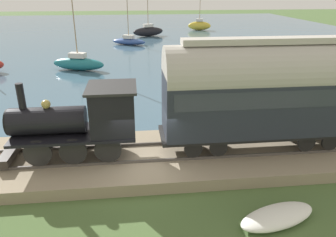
{
  "coord_description": "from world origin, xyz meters",
  "views": [
    {
      "loc": [
        -11.81,
        0.39,
        7.21
      ],
      "look_at": [
        3.08,
        -1.29,
        1.16
      ],
      "focal_mm": 35.0,
      "sensor_mm": 36.0,
      "label": 1
    }
  ],
  "objects_px": {
    "sailboat_teal": "(78,63)",
    "sailboat_blue": "(129,41)",
    "sailboat_yellow": "(199,25)",
    "sailboat_black": "(148,31)",
    "rowboat_near_shore": "(205,101)",
    "steam_locomotive": "(85,118)",
    "rowboat_far_out": "(231,91)",
    "passenger_coach": "(262,89)",
    "beached_dinghy": "(277,216)"
  },
  "relations": [
    {
      "from": "steam_locomotive",
      "to": "sailboat_black",
      "type": "xyz_separation_m",
      "value": [
        39.61,
        -4.79,
        -1.49
      ]
    },
    {
      "from": "beached_dinghy",
      "to": "sailboat_teal",
      "type": "bearing_deg",
      "value": 22.86
    },
    {
      "from": "sailboat_blue",
      "to": "rowboat_far_out",
      "type": "xyz_separation_m",
      "value": [
        -22.4,
        -7.34,
        -0.32
      ]
    },
    {
      "from": "sailboat_black",
      "to": "rowboat_far_out",
      "type": "distance_m",
      "value": 30.43
    },
    {
      "from": "sailboat_teal",
      "to": "sailboat_black",
      "type": "height_order",
      "value": "sailboat_black"
    },
    {
      "from": "sailboat_black",
      "to": "rowboat_near_shore",
      "type": "bearing_deg",
      "value": 163.21
    },
    {
      "from": "sailboat_blue",
      "to": "beached_dinghy",
      "type": "height_order",
      "value": "sailboat_blue"
    },
    {
      "from": "sailboat_yellow",
      "to": "rowboat_far_out",
      "type": "height_order",
      "value": "sailboat_yellow"
    },
    {
      "from": "sailboat_yellow",
      "to": "beached_dinghy",
      "type": "distance_m",
      "value": 51.28
    },
    {
      "from": "sailboat_black",
      "to": "beached_dinghy",
      "type": "relative_size",
      "value": 2.76
    },
    {
      "from": "passenger_coach",
      "to": "sailboat_blue",
      "type": "distance_m",
      "value": 32.5
    },
    {
      "from": "rowboat_near_shore",
      "to": "sailboat_blue",
      "type": "bearing_deg",
      "value": 46.36
    },
    {
      "from": "sailboat_black",
      "to": "sailboat_blue",
      "type": "xyz_separation_m",
      "value": [
        -7.72,
        3.03,
        -0.29
      ]
    },
    {
      "from": "sailboat_yellow",
      "to": "sailboat_teal",
      "type": "height_order",
      "value": "sailboat_teal"
    },
    {
      "from": "rowboat_near_shore",
      "to": "rowboat_far_out",
      "type": "xyz_separation_m",
      "value": [
        2.13,
        -2.42,
        -0.02
      ]
    },
    {
      "from": "beached_dinghy",
      "to": "rowboat_far_out",
      "type": "bearing_deg",
      "value": -10.5
    },
    {
      "from": "steam_locomotive",
      "to": "rowboat_near_shore",
      "type": "distance_m",
      "value": 10.15
    },
    {
      "from": "sailboat_teal",
      "to": "sailboat_blue",
      "type": "distance_m",
      "value": 14.68
    },
    {
      "from": "passenger_coach",
      "to": "sailboat_blue",
      "type": "xyz_separation_m",
      "value": [
        31.89,
        5.61,
        -2.73
      ]
    },
    {
      "from": "sailboat_teal",
      "to": "sailboat_black",
      "type": "distance_m",
      "value": 22.97
    },
    {
      "from": "sailboat_blue",
      "to": "rowboat_near_shore",
      "type": "relative_size",
      "value": 2.63
    },
    {
      "from": "steam_locomotive",
      "to": "rowboat_far_out",
      "type": "bearing_deg",
      "value": -43.76
    },
    {
      "from": "sailboat_yellow",
      "to": "sailboat_black",
      "type": "distance_m",
      "value": 11.61
    },
    {
      "from": "sailboat_blue",
      "to": "rowboat_near_shore",
      "type": "distance_m",
      "value": 25.01
    },
    {
      "from": "rowboat_near_shore",
      "to": "rowboat_far_out",
      "type": "height_order",
      "value": "rowboat_near_shore"
    },
    {
      "from": "sailboat_black",
      "to": "rowboat_near_shore",
      "type": "xyz_separation_m",
      "value": [
        -32.24,
        -1.88,
        -0.59
      ]
    },
    {
      "from": "rowboat_far_out",
      "to": "sailboat_black",
      "type": "bearing_deg",
      "value": -35.32
    },
    {
      "from": "sailboat_teal",
      "to": "rowboat_near_shore",
      "type": "bearing_deg",
      "value": -119.55
    },
    {
      "from": "sailboat_yellow",
      "to": "sailboat_black",
      "type": "bearing_deg",
      "value": 137.82
    },
    {
      "from": "passenger_coach",
      "to": "sailboat_black",
      "type": "relative_size",
      "value": 1.03
    },
    {
      "from": "sailboat_teal",
      "to": "sailboat_blue",
      "type": "relative_size",
      "value": 1.36
    },
    {
      "from": "sailboat_yellow",
      "to": "sailboat_black",
      "type": "height_order",
      "value": "sailboat_black"
    },
    {
      "from": "sailboat_teal",
      "to": "beached_dinghy",
      "type": "relative_size",
      "value": 2.71
    },
    {
      "from": "passenger_coach",
      "to": "rowboat_near_shore",
      "type": "relative_size",
      "value": 3.77
    },
    {
      "from": "rowboat_near_shore",
      "to": "beached_dinghy",
      "type": "bearing_deg",
      "value": -145.67
    },
    {
      "from": "sailboat_black",
      "to": "sailboat_blue",
      "type": "relative_size",
      "value": 1.39
    },
    {
      "from": "sailboat_blue",
      "to": "beached_dinghy",
      "type": "bearing_deg",
      "value": -148.13
    },
    {
      "from": "steam_locomotive",
      "to": "rowboat_near_shore",
      "type": "xyz_separation_m",
      "value": [
        7.37,
        -6.67,
        -2.07
      ]
    },
    {
      "from": "sailboat_yellow",
      "to": "sailboat_black",
      "type": "xyz_separation_m",
      "value": [
        -6.72,
        9.46,
        -0.04
      ]
    },
    {
      "from": "sailboat_teal",
      "to": "steam_locomotive",
      "type": "bearing_deg",
      "value": -152.47
    },
    {
      "from": "passenger_coach",
      "to": "beached_dinghy",
      "type": "height_order",
      "value": "passenger_coach"
    },
    {
      "from": "sailboat_teal",
      "to": "rowboat_near_shore",
      "type": "relative_size",
      "value": 3.57
    },
    {
      "from": "sailboat_teal",
      "to": "sailboat_blue",
      "type": "xyz_separation_m",
      "value": [
        13.93,
        -4.64,
        -0.18
      ]
    },
    {
      "from": "sailboat_yellow",
      "to": "sailboat_teal",
      "type": "relative_size",
      "value": 0.78
    },
    {
      "from": "beached_dinghy",
      "to": "sailboat_blue",
      "type": "bearing_deg",
      "value": 7.5
    },
    {
      "from": "rowboat_near_shore",
      "to": "sailboat_yellow",
      "type": "bearing_deg",
      "value": 24.02
    },
    {
      "from": "rowboat_far_out",
      "to": "beached_dinghy",
      "type": "bearing_deg",
      "value": 126.05
    },
    {
      "from": "rowboat_near_shore",
      "to": "steam_locomotive",
      "type": "bearing_deg",
      "value": 172.89
    },
    {
      "from": "steam_locomotive",
      "to": "sailboat_teal",
      "type": "relative_size",
      "value": 0.68
    },
    {
      "from": "sailboat_blue",
      "to": "passenger_coach",
      "type": "bearing_deg",
      "value": -145.65
    }
  ]
}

